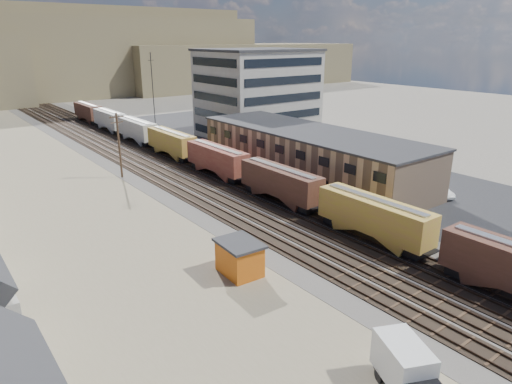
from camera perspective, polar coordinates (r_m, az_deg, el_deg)
ground at (r=46.05m, az=14.60°, el=-8.45°), size 300.00×300.00×0.00m
ballast_bed at (r=84.06m, az=-13.03°, el=4.08°), size 18.00×200.00×0.06m
dirt_yard at (r=68.92m, az=-24.62°, el=-0.39°), size 24.00×180.00×0.03m
asphalt_lot at (r=83.67m, az=5.29°, el=4.41°), size 26.00×120.00×0.04m
rail_tracks at (r=83.82m, az=-13.37°, el=4.07°), size 11.40×200.00×0.24m
freight_train at (r=77.60m, az=-7.93°, el=5.29°), size 3.00×119.74×4.46m
warehouse at (r=71.06m, az=6.64°, el=4.82°), size 12.40×40.40×7.25m
office_tower at (r=100.85m, az=0.17°, el=12.27°), size 22.60×18.60×18.45m
utility_pole_north at (r=72.51m, az=-16.75°, el=5.76°), size 2.20×0.32×10.00m
radio_mast at (r=93.80m, az=-12.69°, el=11.25°), size 1.20×0.16×18.00m
hills_north at (r=195.36m, az=-28.58°, el=14.63°), size 265.00×80.00×32.00m
box_truck at (r=30.51m, az=18.56°, el=-20.76°), size 4.46×6.34×3.19m
maintenance_shed at (r=41.88m, az=-2.07°, el=-8.18°), size 3.58×4.50×3.16m
parked_car_white at (r=66.91m, az=22.04°, el=0.08°), size 3.31×4.86×1.52m
parked_car_blue at (r=90.95m, az=0.56°, el=6.17°), size 5.03×6.56×1.66m
parked_car_far at (r=107.45m, az=-1.80°, el=8.11°), size 2.53×5.12×1.68m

